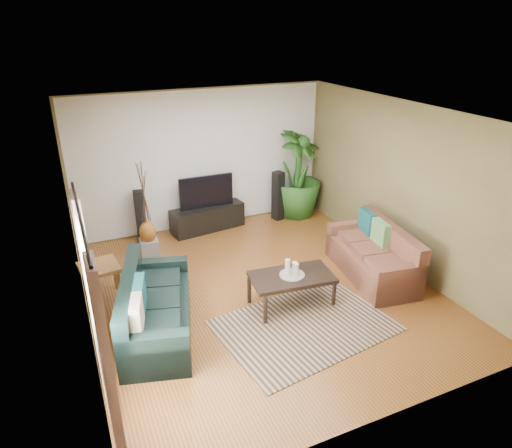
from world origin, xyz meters
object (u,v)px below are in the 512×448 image
speaker_left (140,217)px  pedestal (149,248)px  television (206,191)px  speaker_right (278,196)px  sofa_right (372,252)px  vase (148,232)px  coffee_table (291,290)px  potted_plant (298,174)px  side_table (101,282)px  sofa_left (157,304)px  tv_stand (207,218)px

speaker_left → pedestal: 0.73m
television → speaker_right: 1.53m
sofa_right → pedestal: size_ratio=5.68×
vase → sofa_right: bearing=-34.2°
coffee_table → potted_plant: size_ratio=0.65×
speaker_left → speaker_right: (2.79, -0.10, 0.02)m
television → side_table: television is taller
sofa_left → vase: (0.33, 2.18, 0.03)m
speaker_left → potted_plant: (3.27, -0.04, 0.41)m
speaker_left → side_table: (-0.93, -1.74, -0.21)m
television → speaker_left: 1.33m
speaker_left → vase: 0.65m
pedestal → vase: 0.30m
speaker_left → sofa_left: bearing=-89.1°
sofa_left → pedestal: (0.33, 2.18, -0.27)m
speaker_left → television: bearing=7.7°
tv_stand → potted_plant: size_ratio=0.80×
tv_stand → speaker_right: size_ratio=1.42×
sofa_right → television: bearing=-137.8°
speaker_right → potted_plant: 0.62m
potted_plant → tv_stand: bearing=178.9°
sofa_left → speaker_right: 4.15m
potted_plant → side_table: (-4.20, -1.70, -0.62)m
tv_stand → vase: vase is taller
tv_stand → sofa_left: bearing=-127.9°
sofa_right → speaker_right: bearing=-164.0°
tv_stand → side_table: side_table is taller
pedestal → speaker_left: bearing=89.7°
coffee_table → television: television is taller
sofa_left → coffee_table: 1.93m
pedestal → side_table: side_table is taller
coffee_table → vase: size_ratio=2.93×
sofa_right → television: 3.37m
speaker_left → speaker_right: 2.79m
potted_plant → speaker_left: bearing=179.3°
speaker_right → pedestal: bearing=177.4°
tv_stand → pedestal: (-1.29, -0.65, -0.08)m
television → potted_plant: (1.98, -0.04, 0.11)m
pedestal → television: bearing=26.7°
sofa_left → speaker_right: bearing=-33.6°
sofa_right → pedestal: 3.81m
sofa_right → speaker_right: size_ratio=1.74×
tv_stand → speaker_left: (-1.29, 0.00, 0.26)m
speaker_right → pedestal: size_ratio=3.27×
coffee_table → side_table: size_ratio=2.06×
sofa_left → speaker_left: size_ratio=1.95×
vase → coffee_table: bearing=-55.9°
sofa_left → sofa_right: bearing=-74.0°
speaker_right → vase: bearing=177.4°
sofa_right → pedestal: sofa_right is taller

